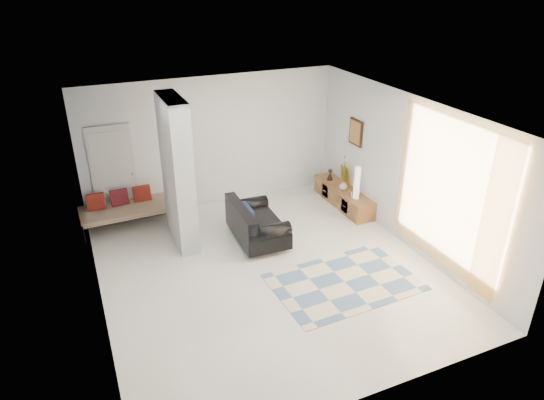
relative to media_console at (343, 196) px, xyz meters
name	(u,v)px	position (x,y,z in m)	size (l,w,h in m)	color
floor	(268,270)	(-2.52, -1.70, -0.20)	(6.00, 6.00, 0.00)	silver
ceiling	(268,113)	(-2.52, -1.70, 2.60)	(6.00, 6.00, 0.00)	white
wall_back	(213,142)	(-2.52, 1.30, 1.20)	(6.00, 6.00, 0.00)	silver
wall_front	(375,306)	(-2.52, -4.70, 1.20)	(6.00, 6.00, 0.00)	silver
wall_left	(89,232)	(-5.27, -1.70, 1.20)	(6.00, 6.00, 0.00)	silver
wall_right	(407,172)	(0.23, -1.70, 1.20)	(6.00, 6.00, 0.00)	silver
partition_column	(177,173)	(-3.62, -0.10, 1.20)	(0.35, 1.20, 2.80)	#B2B7BA
hallway_door	(114,175)	(-4.62, 1.26, 0.82)	(0.85, 0.06, 2.04)	silver
curtain	(448,195)	(0.15, -2.85, 1.25)	(2.55, 2.55, 0.00)	#FFAF43
wall_art	(356,132)	(0.20, 0.00, 1.45)	(0.04, 0.45, 0.55)	#37190F
media_console	(343,196)	(0.00, 0.00, 0.00)	(0.45, 1.87, 0.80)	brown
loveseat	(255,224)	(-2.36, -0.65, 0.16)	(0.90, 1.49, 0.76)	silver
daybed	(129,207)	(-4.45, 0.92, 0.21)	(1.98, 0.88, 0.77)	black
area_rug	(344,282)	(-1.49, -2.54, -0.20)	(2.38, 1.59, 0.01)	beige
cylinder_lamp	(357,183)	(-0.02, -0.51, 0.54)	(0.13, 0.13, 0.68)	silver
bronze_figurine	(330,174)	(-0.05, 0.53, 0.33)	(0.13, 0.13, 0.27)	black
vase	(343,185)	(-0.05, -0.04, 0.29)	(0.18, 0.18, 0.19)	silver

